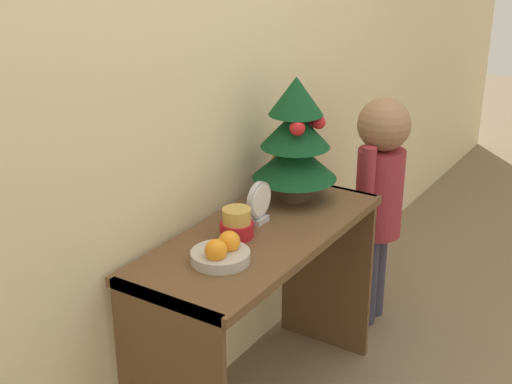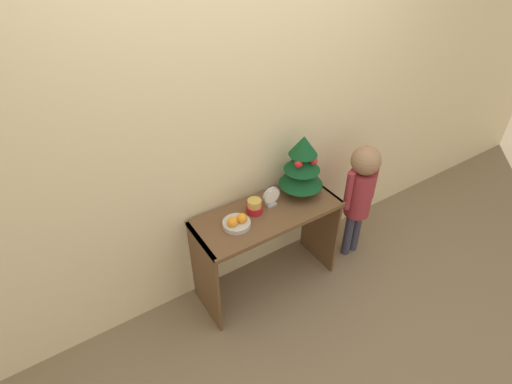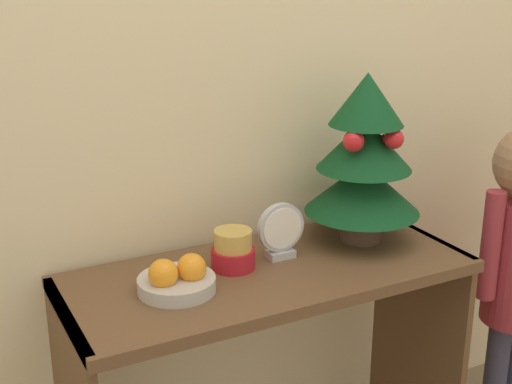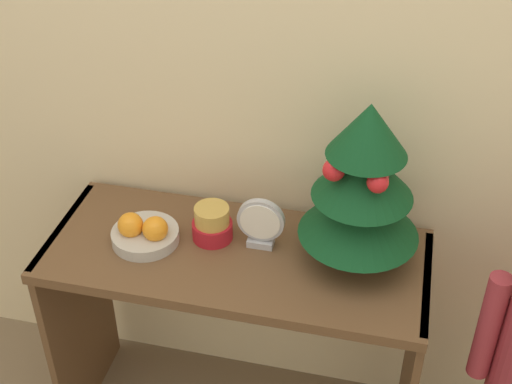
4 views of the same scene
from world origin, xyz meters
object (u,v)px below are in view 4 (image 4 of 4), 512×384
mini_tree (363,186)px  fruit_bowl (144,233)px  desk_clock (261,224)px  singing_bowl (212,224)px

mini_tree → fruit_bowl: size_ratio=2.51×
fruit_bowl → desk_clock: (0.30, 0.06, 0.04)m
fruit_bowl → singing_bowl: (0.17, 0.06, 0.01)m
fruit_bowl → singing_bowl: size_ratio=1.66×
mini_tree → singing_bowl: (-0.38, -0.01, -0.18)m
fruit_bowl → desk_clock: bearing=10.6°
mini_tree → desk_clock: size_ratio=3.11×
singing_bowl → desk_clock: (0.13, -0.00, 0.03)m
mini_tree → fruit_bowl: 0.59m
mini_tree → singing_bowl: mini_tree is taller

